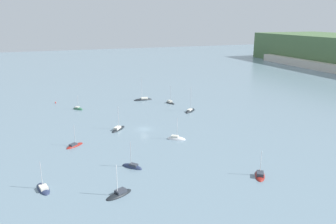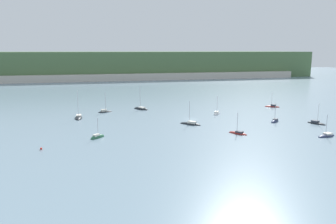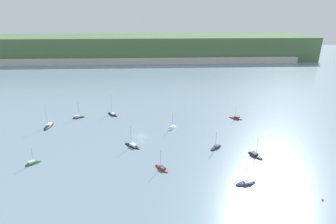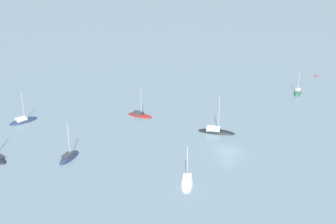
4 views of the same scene
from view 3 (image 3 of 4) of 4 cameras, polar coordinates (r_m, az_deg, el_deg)
The scene contains 15 objects.
ground_plane at distance 103.07m, azimuth -5.90°, elevation -5.25°, with size 600.00×600.00×0.00m, color slate.
hillside_ridge at distance 287.86m, azimuth -4.11°, elevation 13.99°, with size 333.77×70.06×22.85m.
shore_town_strip at distance 250.96m, azimuth -4.22°, elevation 10.99°, with size 283.71×6.00×5.45m.
sailboat_0 at distance 79.30m, azimuth 16.59°, elevation -14.73°, with size 6.65×3.69×7.14m.
sailboat_1 at distance 122.90m, azimuth 14.55°, elevation -1.36°, with size 6.46×5.40×6.89m.
sailboat_2 at distance 95.87m, azimuth -7.74°, elevation -7.36°, with size 6.98×6.54×8.57m.
sailboat_3 at distance 108.98m, azimuth 0.90°, elevation -3.59°, with size 4.89×5.96×7.85m.
sailboat_4 at distance 93.79m, azimuth 18.42°, elevation -9.01°, with size 4.76×6.75×7.62m.
sailboat_5 at distance 126.12m, azimuth -11.98°, elevation -0.59°, with size 6.20×6.82×10.79m.
sailboat_6 at distance 82.45m, azimuth -1.43°, elevation -12.24°, with size 5.04×5.93×6.92m.
sailboat_7 at distance 95.31m, azimuth 10.38°, elevation -7.74°, with size 5.50×5.15×7.65m.
sailboat_8 at distance 121.77m, azimuth -24.51°, elevation -2.87°, with size 2.74×8.51×11.00m.
sailboat_9 at distance 95.30m, azimuth -27.29°, elevation -9.92°, with size 4.83×4.41×6.70m.
sailboat_10 at distance 126.86m, azimuth -18.89°, elevation -1.12°, with size 6.06×3.28×8.41m.
mooring_buoy_1 at distance 81.20m, azimuth 30.64°, elevation -15.98°, with size 0.57×0.57×0.57m.
Camera 3 is at (6.01, -92.55, 44.97)m, focal length 28.00 mm.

